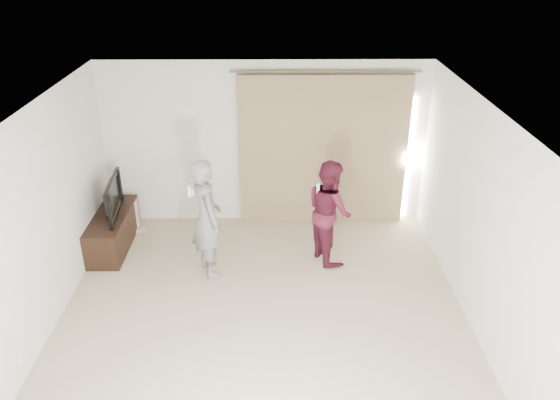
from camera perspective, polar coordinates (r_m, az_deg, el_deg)
The scene contains 10 objects.
floor at distance 6.75m, azimuth -1.83°, elevation -12.98°, with size 5.50×5.50×0.00m, color #C4B293.
wall_back at distance 8.51m, azimuth -1.59°, elevation 5.86°, with size 5.00×0.04×2.60m, color silver.
wall_left at distance 6.57m, azimuth -24.40°, elevation -3.15°, with size 0.04×5.50×2.60m.
ceiling at distance 5.48m, azimuth -2.22°, elevation 8.55°, with size 5.00×5.50×0.01m, color silver.
curtain at distance 8.51m, azimuth 4.60°, elevation 5.09°, with size 2.80×0.11×2.46m.
tv_console at distance 8.50m, azimuth -17.07°, elevation -3.08°, with size 0.48×1.38×0.53m, color black.
tv at distance 8.26m, azimuth -17.56°, elevation 0.21°, with size 0.97×0.13×0.56m, color black.
scratching_post at distance 8.93m, azimuth -15.14°, elevation -1.77°, with size 0.38×0.38×0.51m.
person_man at distance 7.32m, azimuth -7.66°, elevation -1.91°, with size 0.61×0.72×1.67m.
person_woman at distance 7.66m, azimuth 5.18°, elevation -1.15°, with size 0.80×0.89×1.51m.
Camera 1 is at (0.16, -5.22, 4.27)m, focal length 35.00 mm.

